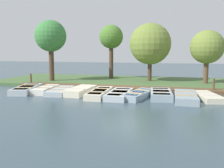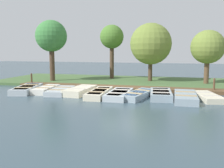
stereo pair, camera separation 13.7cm
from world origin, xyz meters
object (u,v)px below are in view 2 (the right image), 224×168
mooring_post_far (214,85)px  park_tree_far_left (51,37)px  rowboat_3 (80,90)px  rowboat_9 (207,97)px  rowboat_1 (46,89)px  rowboat_0 (27,89)px  rowboat_6 (139,94)px  park_tree_center (151,44)px  rowboat_5 (119,94)px  mooring_post_near (32,79)px  rowboat_7 (161,94)px  rowboat_8 (185,97)px  park_tree_left (112,38)px  rowboat_2 (60,91)px  park_tree_right (208,47)px  rowboat_4 (99,93)px

mooring_post_far → park_tree_far_left: park_tree_far_left is taller
rowboat_3 → rowboat_9: size_ratio=1.03×
rowboat_1 → park_tree_far_left: bearing=-161.7°
rowboat_9 → rowboat_0: bearing=-101.9°
rowboat_6 → rowboat_9: 4.04m
rowboat_6 → park_tree_center: 7.54m
rowboat_5 → rowboat_6: size_ratio=0.94×
mooring_post_near → park_tree_center: 10.44m
rowboat_6 → rowboat_7: bearing=111.8°
rowboat_0 → rowboat_1: 1.37m
rowboat_0 → rowboat_8: rowboat_0 is taller
rowboat_8 → park_tree_left: (-8.14, -6.55, 3.82)m
rowboat_6 → park_tree_left: (-7.94, -3.80, 3.84)m
mooring_post_near → park_tree_left: size_ratio=0.20×
rowboat_2 → rowboat_7: size_ratio=1.05×
rowboat_7 → mooring_post_far: (-2.65, 3.37, 0.30)m
park_tree_left → park_tree_right: 8.55m
rowboat_1 → rowboat_0: bearing=-85.6°
rowboat_4 → park_tree_far_left: 8.67m
rowboat_1 → park_tree_center: size_ratio=0.55×
mooring_post_near → park_tree_left: 8.24m
rowboat_2 → rowboat_9: size_ratio=1.02×
park_tree_left → rowboat_3: bearing=-1.4°
rowboat_0 → park_tree_left: park_tree_left is taller
rowboat_4 → rowboat_5: rowboat_4 is taller
rowboat_0 → rowboat_4: bearing=73.9°
mooring_post_far → rowboat_4: bearing=-67.3°
park_tree_center → mooring_post_near: bearing=-66.6°
park_tree_right → rowboat_4: bearing=-47.6°
rowboat_1 → park_tree_center: 9.74m
mooring_post_near → park_tree_center: park_tree_center is taller
rowboat_9 → park_tree_far_left: park_tree_far_left is taller
rowboat_0 → rowboat_3: bearing=80.6°
rowboat_1 → mooring_post_near: bearing=-137.5°
rowboat_7 → rowboat_8: 1.49m
rowboat_9 → park_tree_far_left: (-4.44, -12.44, 3.87)m
rowboat_0 → mooring_post_far: 12.86m
rowboat_0 → rowboat_5: 6.68m
rowboat_1 → park_tree_center: (-6.54, 6.47, 3.21)m
rowboat_0 → rowboat_7: size_ratio=1.20×
park_tree_far_left → rowboat_1: bearing=22.7°
rowboat_0 → rowboat_1: (-0.21, 1.35, -0.01)m
rowboat_3 → rowboat_5: size_ratio=0.95×
rowboat_0 → rowboat_1: size_ratio=1.30×
rowboat_1 → rowboat_2: (0.10, 1.14, -0.03)m
rowboat_6 → park_tree_left: size_ratio=0.69×
park_tree_center → park_tree_far_left: bearing=-76.8°
rowboat_0 → park_tree_right: bearing=103.0°
rowboat_2 → rowboat_3: bearing=89.5°
mooring_post_far → park_tree_center: 6.82m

